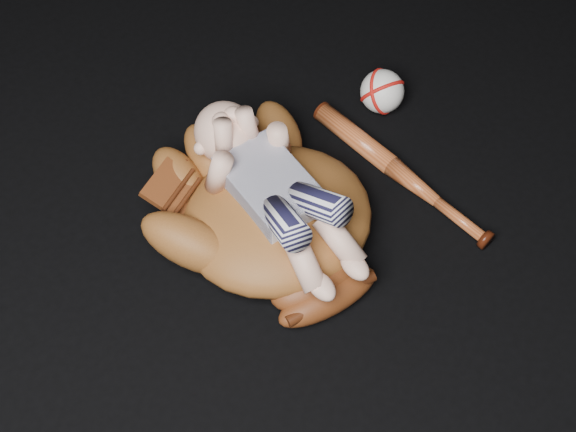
{
  "coord_description": "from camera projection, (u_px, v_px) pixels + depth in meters",
  "views": [
    {
      "loc": [
        -0.4,
        -0.68,
        1.08
      ],
      "look_at": [
        0.03,
        -0.09,
        0.07
      ],
      "focal_mm": 50.0,
      "sensor_mm": 36.0,
      "label": 1
    }
  ],
  "objects": [
    {
      "name": "baseball_glove",
      "position": [
        277.0,
        212.0,
        1.25
      ],
      "size": [
        0.42,
        0.47,
        0.14
      ],
      "primitive_type": null,
      "rotation": [
        0.0,
        0.0,
        -0.08
      ],
      "color": "brown",
      "rests_on": "ground"
    },
    {
      "name": "newborn_baby",
      "position": [
        281.0,
        193.0,
        1.2
      ],
      "size": [
        0.18,
        0.38,
        0.15
      ],
      "primitive_type": null,
      "rotation": [
        0.0,
        0.0,
        -0.03
      ],
      "color": "beige",
      "rests_on": "baseball_glove"
    },
    {
      "name": "baseball_bat",
      "position": [
        401.0,
        173.0,
        1.36
      ],
      "size": [
        0.08,
        0.39,
        0.04
      ],
      "primitive_type": null,
      "rotation": [
        0.0,
        0.0,
        0.11
      ],
      "color": "#A64720",
      "rests_on": "ground"
    },
    {
      "name": "baseball",
      "position": [
        382.0,
        91.0,
        1.45
      ],
      "size": [
        0.09,
        0.09,
        0.08
      ],
      "primitive_type": "sphere",
      "rotation": [
        0.0,
        0.0,
        0.16
      ],
      "color": "white",
      "rests_on": "ground"
    }
  ]
}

